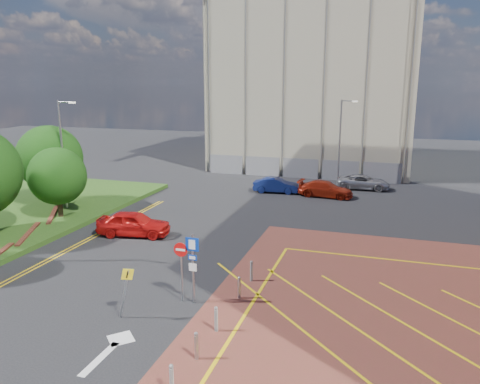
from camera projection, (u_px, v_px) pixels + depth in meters
The scene contains 14 objects.
ground at pixel (174, 311), 19.99m from camera, with size 140.00×140.00×0.00m, color black.
tree_c at pixel (57, 176), 32.48m from camera, with size 4.00×4.00×4.90m.
tree_d at pixel (50, 158), 35.98m from camera, with size 5.00×5.00×6.08m.
lamp_left_far at pixel (63, 151), 34.27m from camera, with size 1.53×0.16×8.00m.
lamp_back at pixel (341, 139), 43.81m from camera, with size 1.53×0.16×8.00m.
sign_cluster at pixel (188, 261), 20.37m from camera, with size 1.17×0.12×3.20m.
warning_sign at pixel (126, 287), 19.04m from camera, with size 0.72×0.41×2.25m.
bollard_row at pixel (210, 329), 17.66m from camera, with size 0.14×11.14×0.90m.
construction_building at pixel (318, 70), 54.62m from camera, with size 21.20×19.20×22.00m, color #AEA68E.
construction_fence at pixel (310, 169), 47.33m from camera, with size 21.60×0.06×2.00m, color gray.
car_red_left at pixel (134, 224), 29.75m from camera, with size 1.86×4.62×1.57m, color red.
car_blue_back at pixel (276, 185), 41.40m from camera, with size 1.40×4.03×1.33m, color navy.
car_red_back at pixel (325, 189), 39.87m from camera, with size 1.89×4.65×1.35m, color #981E0D.
car_silver_back at pixel (363, 182), 42.75m from camera, with size 2.17×4.70×1.31m, color #9E9EA4.
Camera 1 is at (8.17, -16.60, 9.55)m, focal length 35.00 mm.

